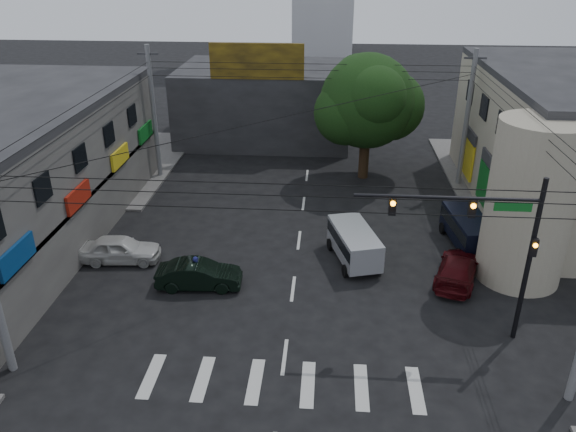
# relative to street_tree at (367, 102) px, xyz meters

# --- Properties ---
(ground) EXTENTS (160.00, 160.00, 0.00)m
(ground) POSITION_rel_street_tree_xyz_m (-4.00, -17.00, -5.47)
(ground) COLOR black
(ground) RESTS_ON ground
(sidewalk_far_left) EXTENTS (16.00, 16.00, 0.15)m
(sidewalk_far_left) POSITION_rel_street_tree_xyz_m (-22.00, 1.00, -5.40)
(sidewalk_far_left) COLOR #514F4C
(sidewalk_far_left) RESTS_ON ground
(sidewalk_far_right) EXTENTS (16.00, 16.00, 0.15)m
(sidewalk_far_right) POSITION_rel_street_tree_xyz_m (14.00, 1.00, -5.40)
(sidewalk_far_right) COLOR #514F4C
(sidewalk_far_right) RESTS_ON ground
(corner_column) EXTENTS (4.00, 4.00, 8.00)m
(corner_column) POSITION_rel_street_tree_xyz_m (7.00, -13.00, -1.47)
(corner_column) COLOR gray
(corner_column) RESTS_ON ground
(building_far) EXTENTS (14.00, 10.00, 6.00)m
(building_far) POSITION_rel_street_tree_xyz_m (-8.00, 9.00, -2.47)
(building_far) COLOR #232326
(building_far) RESTS_ON ground
(billboard) EXTENTS (7.00, 0.30, 2.60)m
(billboard) POSITION_rel_street_tree_xyz_m (-8.00, 4.10, 1.83)
(billboard) COLOR olive
(billboard) RESTS_ON building_far
(street_tree) EXTENTS (6.40, 6.40, 8.70)m
(street_tree) POSITION_rel_street_tree_xyz_m (0.00, 0.00, 0.00)
(street_tree) COLOR black
(street_tree) RESTS_ON ground
(traffic_gantry) EXTENTS (7.10, 0.35, 7.20)m
(traffic_gantry) POSITION_rel_street_tree_xyz_m (3.82, -18.00, -0.64)
(traffic_gantry) COLOR black
(traffic_gantry) RESTS_ON ground
(utility_pole_far_left) EXTENTS (0.32, 0.32, 9.20)m
(utility_pole_far_left) POSITION_rel_street_tree_xyz_m (-14.50, -1.00, -0.87)
(utility_pole_far_left) COLOR #59595B
(utility_pole_far_left) RESTS_ON ground
(utility_pole_far_right) EXTENTS (0.32, 0.32, 9.20)m
(utility_pole_far_right) POSITION_rel_street_tree_xyz_m (6.50, -1.00, -0.87)
(utility_pole_far_right) COLOR #59595B
(utility_pole_far_right) RESTS_ON ground
(dark_sedan) EXTENTS (1.92, 4.24, 1.34)m
(dark_sedan) POSITION_rel_street_tree_xyz_m (-8.52, -15.15, -4.80)
(dark_sedan) COLOR black
(dark_sedan) RESTS_ON ground
(white_compact) EXTENTS (2.30, 4.38, 1.40)m
(white_compact) POSITION_rel_street_tree_xyz_m (-13.14, -13.00, -4.77)
(white_compact) COLOR beige
(white_compact) RESTS_ON ground
(maroon_sedan) EXTENTS (4.56, 5.58, 1.30)m
(maroon_sedan) POSITION_rel_street_tree_xyz_m (3.98, -13.61, -4.83)
(maroon_sedan) COLOR #3D080C
(maroon_sedan) RESTS_ON ground
(silver_minivan) EXTENTS (5.09, 3.95, 1.79)m
(silver_minivan) POSITION_rel_street_tree_xyz_m (-1.03, -12.07, -4.58)
(silver_minivan) COLOR #A8AAB0
(silver_minivan) RESTS_ON ground
(navy_van) EXTENTS (4.84, 2.74, 1.78)m
(navy_van) POSITION_rel_street_tree_xyz_m (5.18, -9.91, -4.59)
(navy_van) COLOR black
(navy_van) RESTS_ON ground
(traffic_officer) EXTENTS (0.93, 0.93, 1.56)m
(traffic_officer) POSITION_rel_street_tree_xyz_m (-8.63, -15.03, -4.69)
(traffic_officer) COLOR #171951
(traffic_officer) RESTS_ON ground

